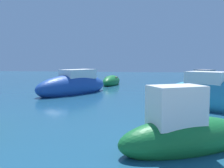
# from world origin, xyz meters

# --- Properties ---
(moored_boat_0) EXTENTS (2.89, 3.31, 1.70)m
(moored_boat_0) POSITION_xyz_m (-3.17, 12.08, 0.40)
(moored_boat_0) COLOR #1E479E
(moored_boat_0) RESTS_ON ground
(moored_boat_1) EXTENTS (4.90, 4.15, 1.90)m
(moored_boat_1) POSITION_xyz_m (-3.78, 6.16, 0.50)
(moored_boat_1) COLOR teal
(moored_boat_1) RESTS_ON ground
(moored_boat_4) EXTENTS (4.12, 5.42, 1.81)m
(moored_boat_4) POSITION_xyz_m (-11.08, 9.97, 0.49)
(moored_boat_4) COLOR #1E479E
(moored_boat_4) RESTS_ON ground
(moored_boat_5) EXTENTS (3.35, 2.47, 1.68)m
(moored_boat_5) POSITION_xyz_m (-5.67, 1.07, 0.40)
(moored_boat_5) COLOR #197233
(moored_boat_5) RESTS_ON ground
(moored_boat_7) EXTENTS (1.48, 3.66, 1.02)m
(moored_boat_7) POSITION_xyz_m (-9.66, 15.84, 0.29)
(moored_boat_7) COLOR #197233
(moored_boat_7) RESTS_ON ground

